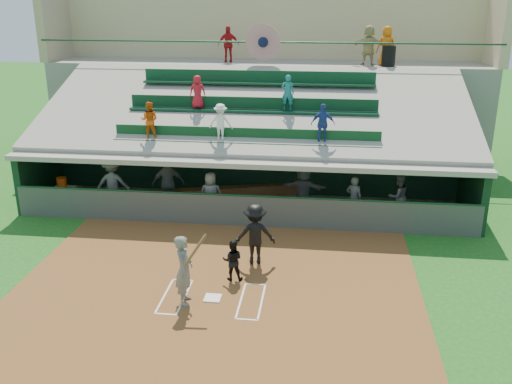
# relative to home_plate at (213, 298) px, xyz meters

# --- Properties ---
(ground) EXTENTS (100.00, 100.00, 0.00)m
(ground) POSITION_rel_home_plate_xyz_m (0.00, 0.00, -0.04)
(ground) COLOR #1A5518
(ground) RESTS_ON ground
(dirt_slab) EXTENTS (11.00, 9.00, 0.02)m
(dirt_slab) POSITION_rel_home_plate_xyz_m (0.00, 0.50, -0.03)
(dirt_slab) COLOR brown
(dirt_slab) RESTS_ON ground
(home_plate) EXTENTS (0.43, 0.43, 0.03)m
(home_plate) POSITION_rel_home_plate_xyz_m (0.00, 0.00, 0.00)
(home_plate) COLOR white
(home_plate) RESTS_ON dirt_slab
(batters_box_chalk) EXTENTS (2.65, 1.85, 0.01)m
(batters_box_chalk) POSITION_rel_home_plate_xyz_m (0.00, 0.00, -0.01)
(batters_box_chalk) COLOR silver
(batters_box_chalk) RESTS_ON dirt_slab
(dugout_floor) EXTENTS (16.00, 3.50, 0.04)m
(dugout_floor) POSITION_rel_home_plate_xyz_m (0.00, 6.75, -0.02)
(dugout_floor) COLOR gray
(dugout_floor) RESTS_ON ground
(concourse_slab) EXTENTS (20.00, 3.00, 4.60)m
(concourse_slab) POSITION_rel_home_plate_xyz_m (0.00, 13.50, 2.26)
(concourse_slab) COLOR gray
(concourse_slab) RESTS_ON ground
(grandstand) EXTENTS (20.40, 10.40, 7.80)m
(grandstand) POSITION_rel_home_plate_xyz_m (-0.01, 10.51, 2.23)
(grandstand) COLOR #4A4F4A
(grandstand) RESTS_ON ground
(batter_at_plate) EXTENTS (0.88, 0.78, 1.95)m
(batter_at_plate) POSITION_rel_home_plate_xyz_m (-0.66, -0.26, 0.93)
(batter_at_plate) COLOR #5D605A
(batter_at_plate) RESTS_ON dirt_slab
(catcher) EXTENTS (0.61, 0.49, 1.17)m
(catcher) POSITION_rel_home_plate_xyz_m (0.36, 1.12, 0.57)
(catcher) COLOR black
(catcher) RESTS_ON dirt_slab
(home_umpire) EXTENTS (1.29, 0.89, 1.84)m
(home_umpire) POSITION_rel_home_plate_xyz_m (0.85, 2.24, 0.90)
(home_umpire) COLOR black
(home_umpire) RESTS_ON dirt_slab
(dugout_bench) EXTENTS (13.54, 4.41, 0.42)m
(dugout_bench) POSITION_rel_home_plate_xyz_m (0.20, 8.02, 0.22)
(dugout_bench) COLOR #986437
(dugout_bench) RESTS_ON dugout_floor
(white_table) EXTENTS (0.85, 0.68, 0.69)m
(white_table) POSITION_rel_home_plate_xyz_m (-6.87, 6.18, 0.35)
(white_table) COLOR silver
(white_table) RESTS_ON dugout_floor
(water_cooler) EXTENTS (0.37, 0.37, 0.37)m
(water_cooler) POSITION_rel_home_plate_xyz_m (-6.93, 6.21, 0.88)
(water_cooler) COLOR #E84E0D
(water_cooler) RESTS_ON white_table
(dugout_player_a) EXTENTS (1.36, 0.90, 1.96)m
(dugout_player_a) POSITION_rel_home_plate_xyz_m (-4.86, 6.01, 0.98)
(dugout_player_a) COLOR #5F625D
(dugout_player_a) RESTS_ON dugout_floor
(dugout_player_b) EXTENTS (1.24, 0.75, 1.98)m
(dugout_player_b) POSITION_rel_home_plate_xyz_m (-2.83, 6.21, 0.99)
(dugout_player_b) COLOR #545652
(dugout_player_b) RESTS_ON dugout_floor
(dugout_player_c) EXTENTS (0.84, 0.58, 1.66)m
(dugout_player_c) POSITION_rel_home_plate_xyz_m (-1.14, 5.62, 0.83)
(dugout_player_c) COLOR #61635E
(dugout_player_c) RESTS_ON dugout_floor
(dugout_player_d) EXTENTS (1.67, 0.68, 1.75)m
(dugout_player_d) POSITION_rel_home_plate_xyz_m (2.08, 6.49, 0.88)
(dugout_player_d) COLOR #5E615C
(dugout_player_d) RESTS_ON dugout_floor
(dugout_player_e) EXTENTS (0.68, 0.57, 1.58)m
(dugout_player_e) POSITION_rel_home_plate_xyz_m (3.86, 5.99, 0.80)
(dugout_player_e) COLOR #5C5F59
(dugout_player_e) RESTS_ON dugout_floor
(dugout_player_f) EXTENTS (0.95, 0.86, 1.58)m
(dugout_player_f) POSITION_rel_home_plate_xyz_m (5.43, 6.39, 0.79)
(dugout_player_f) COLOR #5E605B
(dugout_player_f) RESTS_ON dugout_floor
(trash_bin) EXTENTS (0.58, 0.58, 0.87)m
(trash_bin) POSITION_rel_home_plate_xyz_m (5.36, 12.54, 5.00)
(trash_bin) COLOR black
(trash_bin) RESTS_ON concourse_slab
(concourse_staff_a) EXTENTS (1.00, 0.58, 1.60)m
(concourse_staff_a) POSITION_rel_home_plate_xyz_m (-1.70, 13.14, 5.36)
(concourse_staff_a) COLOR #AD1317
(concourse_staff_a) RESTS_ON concourse_slab
(concourse_staff_b) EXTENTS (0.90, 0.67, 1.67)m
(concourse_staff_b) POSITION_rel_home_plate_xyz_m (5.26, 12.75, 5.40)
(concourse_staff_b) COLOR orange
(concourse_staff_b) RESTS_ON concourse_slab
(concourse_staff_c) EXTENTS (1.62, 0.63, 1.70)m
(concourse_staff_c) POSITION_rel_home_plate_xyz_m (4.51, 12.78, 5.42)
(concourse_staff_c) COLOR tan
(concourse_staff_c) RESTS_ON concourse_slab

